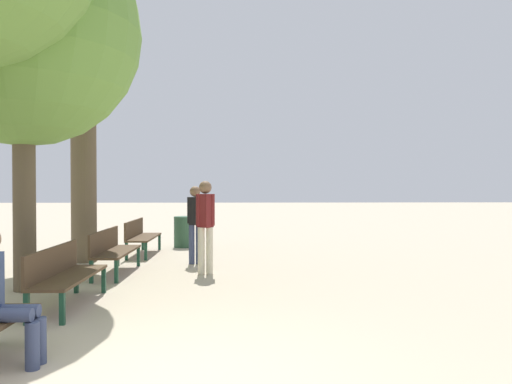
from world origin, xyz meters
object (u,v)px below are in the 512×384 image
at_px(tree_row_1, 23,31).
at_px(person_seated, 0,293).
at_px(bench_row_2, 112,248).
at_px(tree_row_2, 83,60).
at_px(trash_bin, 184,232).
at_px(bench_row_3, 140,234).
at_px(pedestrian_mid, 195,219).
at_px(bench_row_1, 63,272).
at_px(pedestrian_near, 205,221).

bearing_deg(tree_row_1, person_seated, -69.64).
bearing_deg(person_seated, bench_row_2, 92.85).
height_order(tree_row_2, person_seated, tree_row_2).
height_order(tree_row_2, trash_bin, tree_row_2).
relative_size(tree_row_2, person_seated, 4.40).
xyz_separation_m(bench_row_3, pedestrian_mid, (1.45, -1.39, 0.46)).
bearing_deg(bench_row_2, person_seated, -87.15).
distance_m(bench_row_2, bench_row_3, 2.52).
height_order(bench_row_1, tree_row_2, tree_row_2).
relative_size(bench_row_2, tree_row_2, 0.32).
bearing_deg(bench_row_3, pedestrian_near, -55.55).
relative_size(bench_row_1, pedestrian_mid, 1.12).
relative_size(bench_row_1, tree_row_1, 0.31).
bearing_deg(trash_bin, bench_row_3, -121.58).
height_order(bench_row_1, trash_bin, bench_row_1).
xyz_separation_m(pedestrian_near, trash_bin, (-0.89, 4.00, -0.60)).
bearing_deg(trash_bin, tree_row_1, -109.28).
xyz_separation_m(person_seated, trash_bin, (0.64, 8.72, -0.28)).
height_order(tree_row_2, pedestrian_mid, tree_row_2).
bearing_deg(trash_bin, pedestrian_mid, -78.38).
xyz_separation_m(pedestrian_near, pedestrian_mid, (-0.31, 1.18, -0.06)).
bearing_deg(person_seated, pedestrian_mid, 78.34).
height_order(tree_row_1, pedestrian_mid, tree_row_1).
relative_size(tree_row_1, tree_row_2, 1.04).
distance_m(bench_row_3, pedestrian_near, 3.16).
distance_m(bench_row_1, tree_row_1, 3.93).
xyz_separation_m(tree_row_2, pedestrian_mid, (2.46, -0.37, -3.43)).
bearing_deg(tree_row_2, trash_bin, 52.46).
relative_size(person_seated, pedestrian_mid, 0.79).
xyz_separation_m(bench_row_2, tree_row_1, (-1.00, -1.43, 3.64)).
relative_size(bench_row_1, person_seated, 1.42).
xyz_separation_m(bench_row_1, pedestrian_near, (1.77, 2.47, 0.52)).
xyz_separation_m(bench_row_1, tree_row_2, (-1.00, 4.02, 3.89)).
distance_m(bench_row_2, person_seated, 4.78).
distance_m(bench_row_3, tree_row_2, 4.15).
xyz_separation_m(person_seated, pedestrian_mid, (1.22, 5.90, 0.26)).
distance_m(tree_row_2, person_seated, 7.38).
height_order(bench_row_3, trash_bin, bench_row_3).
distance_m(pedestrian_mid, trash_bin, 2.93).
bearing_deg(trash_bin, tree_row_2, -127.54).
xyz_separation_m(tree_row_1, pedestrian_mid, (2.46, 2.55, -3.18)).
distance_m(bench_row_1, tree_row_2, 5.69).
bearing_deg(trash_bin, bench_row_1, -97.70).
xyz_separation_m(tree_row_1, pedestrian_near, (2.77, 1.37, -3.12)).
relative_size(bench_row_3, tree_row_1, 0.31).
relative_size(bench_row_1, pedestrian_near, 1.06).
bearing_deg(trash_bin, person_seated, -94.18).
bearing_deg(bench_row_2, tree_row_1, -125.14).
relative_size(tree_row_2, trash_bin, 7.02).
xyz_separation_m(tree_row_1, person_seated, (1.24, -3.34, -3.44)).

